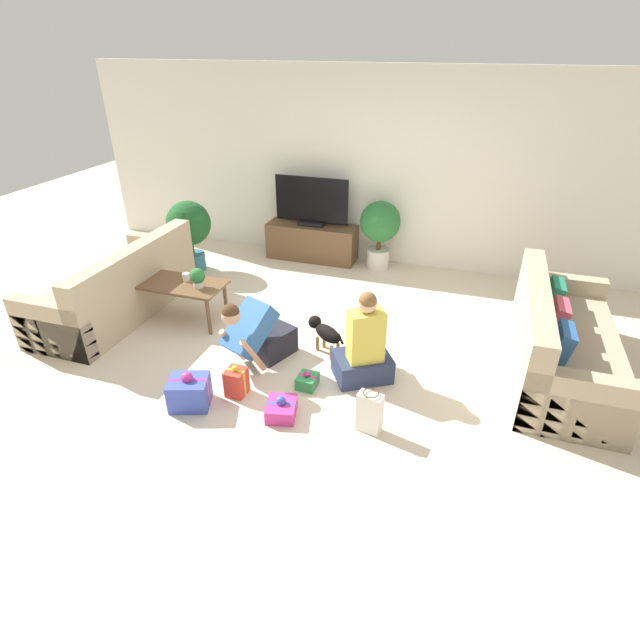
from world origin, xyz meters
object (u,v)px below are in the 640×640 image
(tv_console, at_px, (312,242))
(gift_box_c, at_px, (189,392))
(coffee_table, at_px, (178,287))
(tabletop_plant, at_px, (198,277))
(gift_box_d, at_px, (236,382))
(potted_plant_back_right, at_px, (380,227))
(person_sitting, at_px, (364,349))
(gift_box_b, at_px, (307,381))
(gift_bag_a, at_px, (370,412))
(sofa_right, at_px, (560,344))
(potted_plant_corner_left, at_px, (189,227))
(dog, at_px, (325,332))
(sofa_left, at_px, (119,290))
(mug, at_px, (186,277))
(gift_box_a, at_px, (281,409))
(tv, at_px, (312,204))
(person_kneeling, at_px, (258,334))

(tv_console, relative_size, gift_box_c, 3.13)
(coffee_table, xyz_separation_m, tabletop_plant, (0.29, -0.03, 0.18))
(gift_box_c, distance_m, gift_box_d, 0.42)
(potted_plant_back_right, bearing_deg, person_sitting, -80.68)
(gift_box_b, bearing_deg, gift_box_d, -152.15)
(gift_bag_a, bearing_deg, sofa_right, 42.52)
(sofa_right, distance_m, potted_plant_back_right, 2.93)
(potted_plant_corner_left, bearing_deg, sofa_right, -13.11)
(sofa_right, bearing_deg, dog, 99.36)
(sofa_right, height_order, coffee_table, sofa_right)
(person_sitting, bearing_deg, potted_plant_corner_left, -63.41)
(sofa_left, relative_size, gift_box_c, 5.04)
(potted_plant_back_right, bearing_deg, coffee_table, -130.56)
(gift_box_c, height_order, mug, mug)
(potted_plant_back_right, height_order, gift_box_d, potted_plant_back_right)
(sofa_right, height_order, dog, sofa_right)
(tv_console, bearing_deg, mug, -109.86)
(coffee_table, distance_m, gift_box_a, 2.15)
(dog, bearing_deg, gift_box_a, 30.88)
(coffee_table, bearing_deg, potted_plant_corner_left, 115.35)
(sofa_left, bearing_deg, mug, 100.58)
(sofa_left, distance_m, tv_console, 2.79)
(tabletop_plant, bearing_deg, coffee_table, 173.48)
(gift_box_c, bearing_deg, dog, 54.20)
(sofa_left, distance_m, gift_box_c, 2.11)
(gift_box_c, bearing_deg, potted_plant_back_right, 75.06)
(tv, bearing_deg, gift_box_d, -83.15)
(potted_plant_back_right, height_order, mug, potted_plant_back_right)
(gift_box_a, bearing_deg, person_sitting, 54.41)
(gift_box_a, relative_size, gift_box_d, 1.10)
(person_sitting, bearing_deg, tv_console, -93.49)
(coffee_table, relative_size, tabletop_plant, 4.77)
(person_sitting, height_order, gift_box_c, person_sitting)
(tv, bearing_deg, sofa_left, -125.22)
(gift_box_d, bearing_deg, gift_box_a, -17.04)
(person_sitting, height_order, gift_box_d, person_sitting)
(sofa_left, bearing_deg, gift_bag_a, 71.51)
(sofa_left, xyz_separation_m, coffee_table, (0.77, 0.08, 0.11))
(sofa_right, distance_m, gift_box_a, 2.73)
(coffee_table, distance_m, dog, 1.79)
(gift_box_b, relative_size, gift_bag_a, 0.53)
(sofa_left, height_order, sofa_right, same)
(gift_box_a, bearing_deg, sofa_right, 32.40)
(sofa_left, height_order, person_kneeling, sofa_left)
(gift_box_c, bearing_deg, tv_console, 91.12)
(sofa_left, height_order, potted_plant_corner_left, potted_plant_corner_left)
(sofa_right, bearing_deg, mug, 92.25)
(person_sitting, xyz_separation_m, dog, (-0.49, 0.34, -0.09))
(mug, bearing_deg, gift_box_d, -44.74)
(tv, relative_size, gift_box_c, 2.56)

